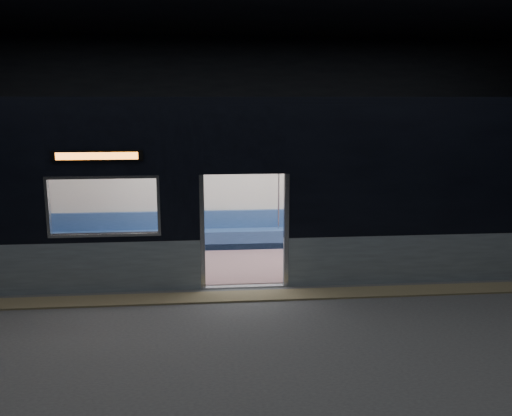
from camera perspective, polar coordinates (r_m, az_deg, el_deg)
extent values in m
cube|color=#47494C|center=(8.85, -0.68, -10.62)|extent=(24.00, 14.00, 0.01)
cube|color=black|center=(15.20, -2.86, 8.26)|extent=(24.00, 0.04, 5.00)
cube|color=black|center=(1.58, 21.37, -19.59)|extent=(24.00, 0.04, 5.00)
cube|color=#8C7F59|center=(9.35, -0.96, -9.26)|extent=(22.80, 0.50, 0.03)
cube|color=#91A2AD|center=(11.13, 24.66, -4.59)|extent=(8.30, 0.12, 0.90)
cube|color=black|center=(10.83, 25.35, 3.59)|extent=(8.30, 0.12, 2.30)
cube|color=black|center=(9.29, -1.25, 7.14)|extent=(1.40, 0.12, 1.15)
cube|color=#B7BABC|center=(9.52, -5.66, -2.58)|extent=(0.08, 0.14, 2.05)
cube|color=#B7BABC|center=(9.62, 3.19, -2.39)|extent=(0.08, 0.14, 2.05)
cube|color=black|center=(9.38, -16.38, 5.29)|extent=(1.50, 0.04, 0.18)
cube|color=orange|center=(9.37, -16.39, 5.28)|extent=(1.34, 0.03, 0.12)
cube|color=silver|center=(12.26, -2.19, 3.32)|extent=(18.00, 0.12, 3.20)
cube|color=black|center=(10.70, -1.83, 11.16)|extent=(18.00, 3.00, 0.15)
cube|color=gray|center=(11.19, -1.72, -5.74)|extent=(17.76, 2.76, 0.04)
cube|color=silver|center=(10.74, -1.80, 6.22)|extent=(17.76, 2.76, 0.10)
cube|color=navy|center=(12.21, -2.06, -3.20)|extent=(11.00, 0.48, 0.41)
cube|color=navy|center=(12.30, -2.13, -1.15)|extent=(11.00, 0.10, 0.40)
cube|color=#7F5C6A|center=(10.41, -19.90, -6.46)|extent=(4.40, 0.48, 0.41)
cube|color=#7F5C6A|center=(10.81, 16.47, -5.58)|extent=(4.40, 0.48, 0.41)
cylinder|color=silver|center=(9.79, -6.90, -1.34)|extent=(0.04, 0.04, 2.26)
cylinder|color=silver|center=(12.01, -6.63, 1.00)|extent=(0.04, 0.04, 2.26)
cylinder|color=silver|center=(9.92, 4.14, -1.13)|extent=(0.04, 0.04, 2.26)
cylinder|color=silver|center=(12.11, 2.40, 1.16)|extent=(0.04, 0.04, 2.26)
cylinder|color=silver|center=(11.86, -2.11, 4.75)|extent=(11.00, 0.03, 0.03)
cube|color=black|center=(13.06, 19.05, -1.60)|extent=(0.16, 0.44, 0.15)
cube|color=black|center=(13.15, 19.83, -1.57)|extent=(0.16, 0.44, 0.15)
cylinder|color=black|center=(12.95, 19.34, -2.96)|extent=(0.10, 0.10, 0.43)
cylinder|color=black|center=(13.03, 20.13, -2.92)|extent=(0.10, 0.10, 0.43)
cube|color=#DA5D83|center=(13.26, 19.12, -1.33)|extent=(0.38, 0.21, 0.19)
cylinder|color=#DA5D83|center=(13.22, 19.16, 0.09)|extent=(0.37, 0.37, 0.49)
sphere|color=tan|center=(13.15, 19.29, 1.55)|extent=(0.20, 0.20, 0.20)
sphere|color=black|center=(13.18, 19.24, 1.74)|extent=(0.21, 0.21, 0.21)
cube|color=black|center=(13.02, 19.69, -1.02)|extent=(0.33, 0.30, 0.14)
cube|color=white|center=(12.50, 7.85, 2.84)|extent=(1.03, 0.03, 0.67)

